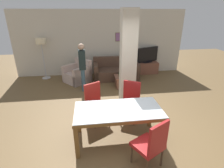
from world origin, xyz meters
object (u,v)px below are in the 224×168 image
object	(u,v)px
tv_stand	(147,68)
tv_screen	(148,55)
dining_table	(118,115)
bottle	(120,74)
armchair	(78,74)
floor_lamp	(41,45)
dining_chair_near_right	(152,143)
standing_person	(82,64)
dining_chair_far_left	(95,102)
dining_chair_far_right	(130,100)
coffee_table	(123,81)
sofa	(116,71)

from	to	relation	value
tv_stand	tv_screen	bearing A→B (deg)	-90.00
dining_table	bottle	xyz separation A→B (m)	(0.54, 2.89, -0.12)
armchair	floor_lamp	distance (m)	1.85
dining_chair_near_right	tv_stand	bearing A→B (deg)	43.67
tv_stand	floor_lamp	xyz separation A→B (m)	(-4.39, -0.05, 1.15)
armchair	standing_person	bearing A→B (deg)	154.27
armchair	tv_screen	bearing A→B (deg)	-118.90
dining_chair_far_left	armchair	world-z (taller)	dining_chair_far_left
dining_chair_far_right	tv_stand	xyz separation A→B (m)	(1.57, 3.43, -0.28)
dining_chair_far_left	coffee_table	xyz separation A→B (m)	(1.10, 2.06, -0.32)
dining_table	coffee_table	xyz separation A→B (m)	(0.65, 2.86, -0.40)
dining_chair_far_right	bottle	xyz separation A→B (m)	(0.09, 2.09, -0.04)
sofa	floor_lamp	distance (m)	3.14
armchair	coffee_table	world-z (taller)	armchair
tv_stand	armchair	bearing A→B (deg)	-168.37
tv_screen	dining_chair_far_right	bearing A→B (deg)	43.73
floor_lamp	standing_person	xyz separation A→B (m)	(1.59, -1.42, -0.46)
tv_screen	standing_person	world-z (taller)	standing_person
tv_screen	coffee_table	bearing A→B (deg)	23.60
dining_table	tv_screen	bearing A→B (deg)	64.56
dining_chair_far_left	dining_chair_far_right	world-z (taller)	same
dining_chair_far_left	dining_chair_near_right	xyz separation A→B (m)	(0.89, -1.60, 0.00)
dining_chair_near_right	dining_chair_far_left	bearing A→B (deg)	89.93
dining_table	standing_person	world-z (taller)	standing_person
dining_chair_far_right	floor_lamp	xyz separation A→B (m)	(-2.82, 3.38, 0.87)
tv_screen	tv_stand	bearing A→B (deg)	-111.68
sofa	tv_stand	size ratio (longest dim) A/B	1.87
bottle	floor_lamp	world-z (taller)	floor_lamp
dining_chair_near_right	bottle	xyz separation A→B (m)	(0.09, 3.69, -0.04)
bottle	floor_lamp	xyz separation A→B (m)	(-2.91, 1.29, 0.90)
dining_table	tv_screen	size ratio (longest dim) A/B	1.76
dining_chair_far_right	armchair	distance (m)	3.17
dining_chair_near_right	armchair	xyz separation A→B (m)	(-1.45, 4.41, -0.23)
dining_table	coffee_table	world-z (taller)	dining_table
tv_screen	floor_lamp	bearing A→B (deg)	-21.02
tv_screen	standing_person	distance (m)	3.16
dining_chair_near_right	tv_stand	world-z (taller)	dining_chair_near_right
dining_chair_near_right	coffee_table	xyz separation A→B (m)	(0.21, 3.66, -0.32)
coffee_table	standing_person	world-z (taller)	standing_person
dining_chair_far_left	armchair	xyz separation A→B (m)	(-0.56, 2.81, -0.23)
dining_chair_near_right	tv_screen	size ratio (longest dim) A/B	0.98
armchair	tv_stand	bearing A→B (deg)	-118.90
dining_chair_near_right	bottle	bearing A→B (deg)	59.57
dining_chair_far_left	sofa	size ratio (longest dim) A/B	0.54
dining_table	tv_screen	xyz separation A→B (m)	(2.01, 4.23, 0.22)
coffee_table	bottle	size ratio (longest dim) A/B	2.66
dining_chair_far_left	coffee_table	bearing A→B (deg)	-146.90
dining_chair_far_left	tv_stand	world-z (taller)	dining_chair_far_left
tv_stand	bottle	bearing A→B (deg)	-137.76
dining_chair_far_right	bottle	world-z (taller)	dining_chair_far_right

